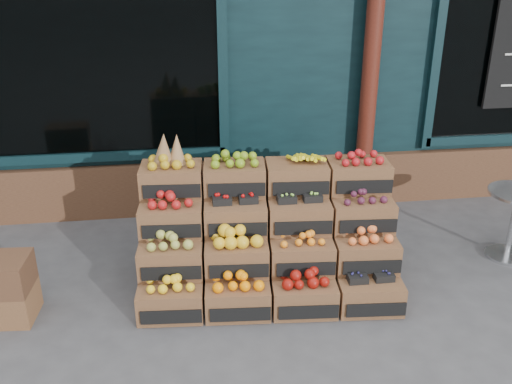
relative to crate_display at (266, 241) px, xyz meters
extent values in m
plane|color=#434346|center=(0.13, -0.61, -0.42)|extent=(60.00, 60.00, 0.00)
cube|color=black|center=(0.13, 1.64, 1.08)|extent=(12.00, 0.12, 3.00)
cube|color=#4F311F|center=(0.13, 1.57, -0.12)|extent=(12.00, 0.18, 0.60)
cube|color=black|center=(-1.47, 1.57, 1.33)|extent=(2.40, 0.06, 2.00)
cylinder|color=#4D1B11|center=(1.33, 1.44, 1.18)|extent=(0.18, 0.18, 3.20)
cube|color=brown|center=(-0.84, -0.37, -0.29)|extent=(0.55, 0.40, 0.26)
cube|color=black|center=(-0.86, -0.57, -0.31)|extent=(0.48, 0.05, 0.12)
cube|color=yellow|center=(-0.84, -0.37, -0.11)|extent=(0.44, 0.31, 0.08)
cube|color=brown|center=(-0.30, -0.42, -0.29)|extent=(0.55, 0.40, 0.26)
cube|color=black|center=(-0.31, -0.61, -0.31)|extent=(0.48, 0.05, 0.12)
cube|color=orange|center=(-0.30, -0.42, -0.11)|extent=(0.44, 0.31, 0.09)
cube|color=brown|center=(0.25, -0.46, -0.29)|extent=(0.55, 0.40, 0.26)
cube|color=black|center=(0.23, -0.65, -0.31)|extent=(0.48, 0.05, 0.12)
cube|color=maroon|center=(0.25, -0.46, -0.11)|extent=(0.44, 0.31, 0.10)
cube|color=brown|center=(0.79, -0.50, -0.29)|extent=(0.55, 0.40, 0.26)
cube|color=black|center=(0.78, -0.70, -0.31)|extent=(0.48, 0.05, 0.12)
cube|color=#1D1B4A|center=(0.79, -0.50, -0.14)|extent=(0.44, 0.31, 0.03)
cube|color=brown|center=(-0.82, -0.15, -0.02)|extent=(0.55, 0.40, 0.26)
cube|color=black|center=(-0.84, -0.35, -0.05)|extent=(0.48, 0.05, 0.12)
cube|color=#9B9E41|center=(-0.82, -0.15, 0.15)|extent=(0.44, 0.31, 0.09)
cube|color=brown|center=(-0.28, -0.20, -0.02)|extent=(0.55, 0.40, 0.26)
cube|color=black|center=(-0.29, -0.39, -0.05)|extent=(0.48, 0.05, 0.12)
cube|color=gold|center=(-0.28, -0.20, 0.17)|extent=(0.44, 0.31, 0.12)
cube|color=brown|center=(0.27, -0.24, -0.02)|extent=(0.55, 0.40, 0.26)
cube|color=black|center=(0.25, -0.43, -0.05)|extent=(0.48, 0.05, 0.12)
cube|color=orange|center=(0.27, -0.24, 0.14)|extent=(0.44, 0.31, 0.07)
cube|color=brown|center=(0.81, -0.28, -0.02)|extent=(0.55, 0.40, 0.26)
cube|color=black|center=(0.80, -0.47, -0.05)|extent=(0.48, 0.05, 0.12)
cube|color=orange|center=(0.81, -0.28, 0.15)|extent=(0.44, 0.31, 0.08)
cube|color=brown|center=(-0.81, 0.07, 0.24)|extent=(0.55, 0.40, 0.26)
cube|color=black|center=(-0.82, -0.12, 0.21)|extent=(0.48, 0.05, 0.12)
cube|color=#A61615|center=(-0.81, 0.07, 0.41)|extent=(0.44, 0.31, 0.09)
cube|color=brown|center=(-0.26, 0.03, 0.24)|extent=(0.55, 0.40, 0.26)
cube|color=black|center=(-0.28, -0.17, 0.21)|extent=(0.48, 0.05, 0.12)
cube|color=#BA0A09|center=(-0.26, 0.03, 0.39)|extent=(0.44, 0.31, 0.04)
cube|color=brown|center=(0.28, -0.02, 0.24)|extent=(0.55, 0.40, 0.26)
cube|color=black|center=(0.27, -0.21, 0.21)|extent=(0.48, 0.05, 0.12)
cube|color=#7CB241|center=(0.28, -0.02, 0.39)|extent=(0.44, 0.31, 0.03)
cube|color=brown|center=(0.83, -0.06, 0.24)|extent=(0.55, 0.40, 0.26)
cube|color=black|center=(0.81, -0.25, 0.21)|extent=(0.48, 0.05, 0.12)
cube|color=#46192D|center=(0.83, -0.06, 0.40)|extent=(0.44, 0.31, 0.07)
cube|color=brown|center=(-0.79, 0.29, 0.50)|extent=(0.55, 0.40, 0.26)
cube|color=black|center=(-0.80, 0.10, 0.48)|extent=(0.48, 0.05, 0.12)
cube|color=#B38B16|center=(-0.79, 0.29, 0.68)|extent=(0.44, 0.31, 0.09)
cube|color=brown|center=(-0.24, 0.25, 0.50)|extent=(0.55, 0.40, 0.26)
cube|color=black|center=(-0.26, 0.06, 0.48)|extent=(0.48, 0.05, 0.12)
cube|color=olive|center=(-0.24, 0.25, 0.68)|extent=(0.44, 0.31, 0.09)
cube|color=brown|center=(0.30, 0.21, 0.50)|extent=(0.55, 0.40, 0.26)
cube|color=black|center=(0.29, 0.01, 0.48)|extent=(0.48, 0.05, 0.12)
cube|color=yellow|center=(0.30, 0.21, 0.67)|extent=(0.44, 0.31, 0.08)
cube|color=brown|center=(0.85, 0.16, 0.50)|extent=(0.55, 0.40, 0.26)
cube|color=black|center=(0.83, -0.03, 0.48)|extent=(0.48, 0.05, 0.12)
cube|color=#AB1519|center=(0.85, 0.16, 0.67)|extent=(0.44, 0.31, 0.08)
cube|color=#4F311F|center=(-0.01, -0.22, -0.29)|extent=(2.19, 0.53, 0.26)
cube|color=#4F311F|center=(0.01, 0.01, -0.16)|extent=(2.19, 0.53, 0.53)
cube|color=#4F311F|center=(0.03, 0.23, -0.02)|extent=(2.19, 0.53, 0.79)
cone|color=olive|center=(-0.84, 0.29, 0.79)|extent=(0.18, 0.18, 0.30)
cone|color=olive|center=(-0.73, 0.33, 0.77)|extent=(0.16, 0.16, 0.26)
cube|color=brown|center=(-2.21, -0.24, -0.28)|extent=(0.57, 0.42, 0.27)
cylinder|color=silver|center=(2.40, 0.13, -0.41)|extent=(0.40, 0.40, 0.03)
cylinder|color=silver|center=(2.40, 0.13, -0.08)|extent=(0.05, 0.05, 0.66)
imported|color=#1A5B1D|center=(-1.19, 2.23, 0.46)|extent=(0.68, 0.49, 1.75)
camera|label=1|loc=(-0.68, -4.33, 2.40)|focal=40.00mm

